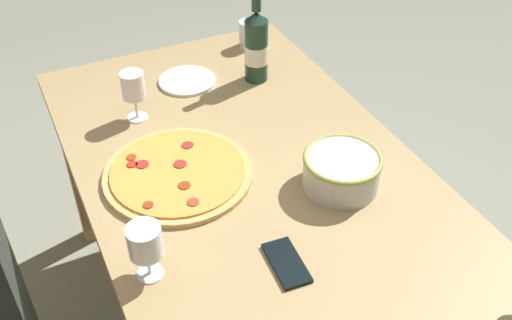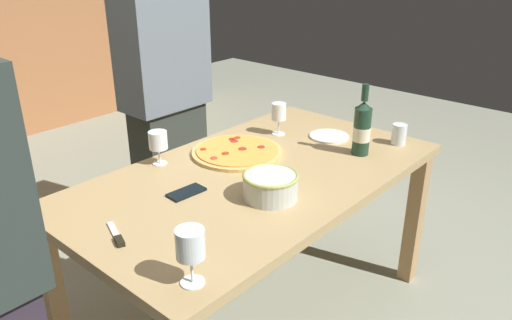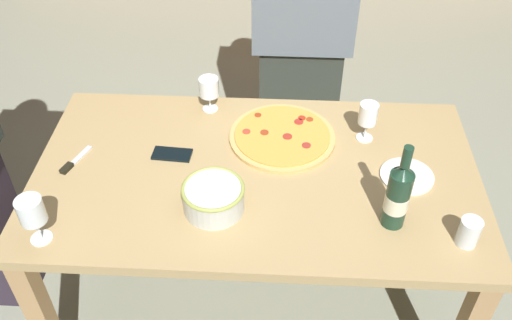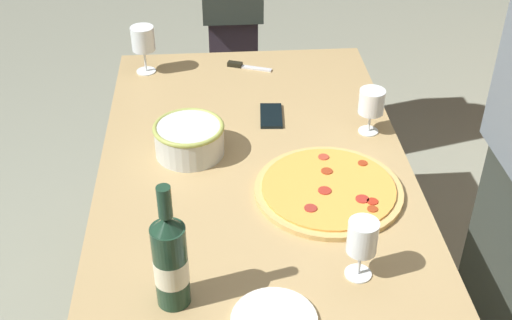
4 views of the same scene
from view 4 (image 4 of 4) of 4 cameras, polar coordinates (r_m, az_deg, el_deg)
name	(u,v)px [view 4 (image 4 of 4)]	position (r m, az deg, el deg)	size (l,w,h in m)	color
dining_table	(256,202)	(1.94, 0.00, -3.58)	(1.60, 0.90, 0.75)	tan
pizza	(329,190)	(1.83, 6.23, -2.53)	(0.41, 0.41, 0.02)	tan
serving_bowl	(189,138)	(1.96, -5.74, 1.89)	(0.21, 0.21, 0.10)	silver
wine_bottle	(170,260)	(1.46, -7.35, -8.50)	(0.08, 0.08, 0.32)	#1C3928
wine_glass_near_pizza	(143,41)	(2.40, -9.65, 10.02)	(0.08, 0.08, 0.17)	white
wine_glass_by_bottle	(362,238)	(1.53, 9.09, -6.65)	(0.07, 0.07, 0.16)	white
wine_glass_far_left	(371,104)	(2.06, 9.85, 4.76)	(0.08, 0.08, 0.15)	white
cell_phone	(271,116)	(2.15, 1.31, 3.81)	(0.07, 0.14, 0.01)	black
pizza_knife	(243,66)	(2.45, -1.09, 8.06)	(0.08, 0.16, 0.02)	silver
person_guest_left	(231,1)	(2.87, -2.14, 13.49)	(0.41, 0.24, 1.61)	#2D2431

